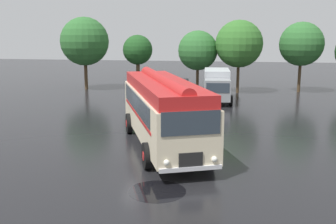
{
  "coord_description": "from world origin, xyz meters",
  "views": [
    {
      "loc": [
        4.05,
        -18.21,
        5.41
      ],
      "look_at": [
        0.67,
        1.5,
        1.4
      ],
      "focal_mm": 42.0,
      "sensor_mm": 36.0,
      "label": 1
    }
  ],
  "objects_px": {
    "car_mid_left": "(178,90)",
    "box_van": "(217,84)",
    "vintage_bus": "(163,108)",
    "car_near_left": "(148,90)"
  },
  "relations": [
    {
      "from": "car_mid_left",
      "to": "box_van",
      "type": "relative_size",
      "value": 0.72
    },
    {
      "from": "vintage_bus",
      "to": "box_van",
      "type": "bearing_deg",
      "value": 81.95
    },
    {
      "from": "car_near_left",
      "to": "car_mid_left",
      "type": "relative_size",
      "value": 1.04
    },
    {
      "from": "car_mid_left",
      "to": "box_van",
      "type": "height_order",
      "value": "box_van"
    },
    {
      "from": "vintage_bus",
      "to": "car_mid_left",
      "type": "bearing_deg",
      "value": 95.25
    },
    {
      "from": "vintage_bus",
      "to": "car_near_left",
      "type": "distance_m",
      "value": 13.8
    },
    {
      "from": "vintage_bus",
      "to": "box_van",
      "type": "distance_m",
      "value": 13.81
    },
    {
      "from": "vintage_bus",
      "to": "box_van",
      "type": "xyz_separation_m",
      "value": [
        1.93,
        13.66,
        -0.53
      ]
    },
    {
      "from": "car_near_left",
      "to": "box_van",
      "type": "distance_m",
      "value": 5.66
    },
    {
      "from": "box_van",
      "to": "car_mid_left",
      "type": "bearing_deg",
      "value": -179.74
    }
  ]
}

